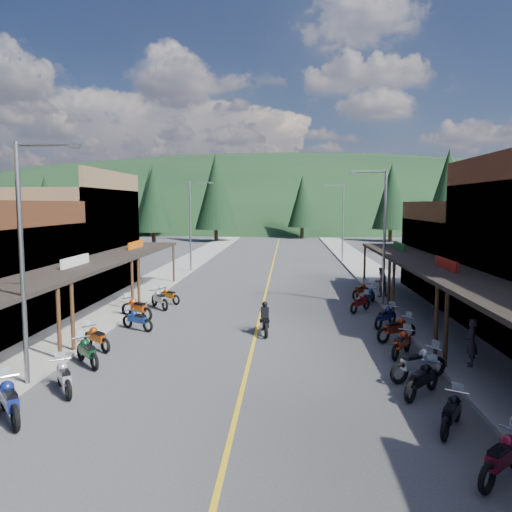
% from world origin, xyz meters
% --- Properties ---
extents(ground, '(220.00, 220.00, 0.00)m').
position_xyz_m(ground, '(0.00, 0.00, 0.00)').
color(ground, '#38383A').
rests_on(ground, ground).
extents(centerline, '(0.15, 90.00, 0.01)m').
position_xyz_m(centerline, '(0.00, 20.00, 0.01)').
color(centerline, gold).
rests_on(centerline, ground).
extents(sidewalk_west, '(3.40, 94.00, 0.15)m').
position_xyz_m(sidewalk_west, '(-8.70, 20.00, 0.07)').
color(sidewalk_west, gray).
rests_on(sidewalk_west, ground).
extents(sidewalk_east, '(3.40, 94.00, 0.15)m').
position_xyz_m(sidewalk_east, '(8.70, 20.00, 0.07)').
color(sidewalk_east, gray).
rests_on(sidewalk_east, ground).
extents(shop_west_3, '(10.90, 10.20, 8.20)m').
position_xyz_m(shop_west_3, '(-13.78, 11.30, 3.52)').
color(shop_west_3, brown).
rests_on(shop_west_3, ground).
extents(shop_east_3, '(10.90, 10.20, 6.20)m').
position_xyz_m(shop_east_3, '(13.75, 11.30, 2.53)').
color(shop_east_3, '#4C2D16').
rests_on(shop_east_3, ground).
extents(streetlight_0, '(2.16, 0.18, 8.00)m').
position_xyz_m(streetlight_0, '(-6.95, -6.00, 4.46)').
color(streetlight_0, gray).
rests_on(streetlight_0, ground).
extents(streetlight_1, '(2.16, 0.18, 8.00)m').
position_xyz_m(streetlight_1, '(-6.95, 22.00, 4.46)').
color(streetlight_1, gray).
rests_on(streetlight_1, ground).
extents(streetlight_2, '(2.16, 0.18, 8.00)m').
position_xyz_m(streetlight_2, '(6.95, 8.00, 4.46)').
color(streetlight_2, gray).
rests_on(streetlight_2, ground).
extents(streetlight_3, '(2.16, 0.18, 8.00)m').
position_xyz_m(streetlight_3, '(6.95, 30.00, 4.46)').
color(streetlight_3, gray).
rests_on(streetlight_3, ground).
extents(ridge_hill, '(310.00, 140.00, 60.00)m').
position_xyz_m(ridge_hill, '(0.00, 135.00, 0.00)').
color(ridge_hill, black).
rests_on(ridge_hill, ground).
extents(pine_0, '(5.04, 5.04, 11.00)m').
position_xyz_m(pine_0, '(-40.00, 62.00, 6.48)').
color(pine_0, black).
rests_on(pine_0, ground).
extents(pine_1, '(5.88, 5.88, 12.50)m').
position_xyz_m(pine_1, '(-24.00, 70.00, 7.24)').
color(pine_1, black).
rests_on(pine_1, ground).
extents(pine_2, '(6.72, 6.72, 14.00)m').
position_xyz_m(pine_2, '(-10.00, 58.00, 7.99)').
color(pine_2, black).
rests_on(pine_2, ground).
extents(pine_3, '(5.04, 5.04, 11.00)m').
position_xyz_m(pine_3, '(4.00, 66.00, 6.48)').
color(pine_3, black).
rests_on(pine_3, ground).
extents(pine_4, '(5.88, 5.88, 12.50)m').
position_xyz_m(pine_4, '(18.00, 60.00, 7.24)').
color(pine_4, black).
rests_on(pine_4, ground).
extents(pine_5, '(6.72, 6.72, 14.00)m').
position_xyz_m(pine_5, '(34.00, 72.00, 7.99)').
color(pine_5, black).
rests_on(pine_5, ground).
extents(pine_7, '(5.88, 5.88, 12.50)m').
position_xyz_m(pine_7, '(-32.00, 76.00, 7.24)').
color(pine_7, black).
rests_on(pine_7, ground).
extents(pine_8, '(4.48, 4.48, 10.00)m').
position_xyz_m(pine_8, '(-22.00, 40.00, 5.98)').
color(pine_8, black).
rests_on(pine_8, ground).
extents(pine_9, '(4.93, 4.93, 10.80)m').
position_xyz_m(pine_9, '(24.00, 45.00, 6.38)').
color(pine_9, black).
rests_on(pine_9, ground).
extents(pine_10, '(5.38, 5.38, 11.60)m').
position_xyz_m(pine_10, '(-18.00, 50.00, 6.78)').
color(pine_10, black).
rests_on(pine_10, ground).
extents(pine_11, '(5.82, 5.82, 12.40)m').
position_xyz_m(pine_11, '(20.00, 38.00, 7.19)').
color(pine_11, black).
rests_on(pine_11, ground).
extents(bike_west_4, '(2.05, 2.26, 1.32)m').
position_xyz_m(bike_west_4, '(-6.27, -8.50, 0.66)').
color(bike_west_4, navy).
rests_on(bike_west_4, ground).
extents(bike_west_5, '(1.69, 2.04, 1.15)m').
position_xyz_m(bike_west_5, '(-5.68, -6.38, 0.58)').
color(bike_west_5, '#ABABB1').
rests_on(bike_west_5, ground).
extents(bike_west_6, '(1.88, 2.01, 1.18)m').
position_xyz_m(bike_west_6, '(-6.01, -3.69, 0.59)').
color(bike_west_6, '#0A361A').
rests_on(bike_west_6, ground).
extents(bike_west_7, '(1.94, 1.77, 1.13)m').
position_xyz_m(bike_west_7, '(-6.45, -1.68, 0.56)').
color(bike_west_7, '#9E3E0B').
rests_on(bike_west_7, ground).
extents(bike_west_8, '(2.03, 1.57, 1.13)m').
position_xyz_m(bike_west_8, '(-5.73, 1.63, 0.56)').
color(bike_west_8, navy).
rests_on(bike_west_8, ground).
extents(bike_west_9, '(2.34, 1.90, 1.31)m').
position_xyz_m(bike_west_9, '(-6.45, 3.86, 0.66)').
color(bike_west_9, '#AB3C0C').
rests_on(bike_west_9, ground).
extents(bike_west_10, '(1.89, 2.16, 1.24)m').
position_xyz_m(bike_west_10, '(-5.93, 6.59, 0.62)').
color(bike_west_10, gray).
rests_on(bike_west_10, ground).
extents(bike_west_11, '(1.93, 1.67, 1.10)m').
position_xyz_m(bike_west_11, '(-5.75, 8.05, 0.55)').
color(bike_west_11, '#AF510C').
rests_on(bike_west_11, ground).
extents(bike_east_3, '(1.98, 1.97, 1.20)m').
position_xyz_m(bike_east_3, '(6.17, -10.77, 0.60)').
color(bike_east_3, maroon).
rests_on(bike_east_3, ground).
extents(bike_east_4, '(1.53, 1.99, 1.10)m').
position_xyz_m(bike_east_4, '(5.85, -8.34, 0.55)').
color(bike_east_4, black).
rests_on(bike_east_4, ground).
extents(bike_east_5, '(1.89, 2.05, 1.20)m').
position_xyz_m(bike_east_5, '(5.71, -5.93, 0.60)').
color(bike_east_5, black).
rests_on(bike_east_5, ground).
extents(bike_east_6, '(2.38, 1.73, 1.31)m').
position_xyz_m(bike_east_6, '(5.96, -4.51, 0.65)').
color(bike_east_6, '#A8A9AE').
rests_on(bike_east_6, ground).
extents(bike_east_7, '(1.61, 2.08, 1.16)m').
position_xyz_m(bike_east_7, '(6.01, -1.74, 0.58)').
color(bike_east_7, '#A82C0C').
rests_on(bike_east_7, ground).
extents(bike_east_8, '(2.21, 1.74, 1.23)m').
position_xyz_m(bike_east_8, '(6.29, 0.43, 0.62)').
color(bike_east_8, maroon).
rests_on(bike_east_8, ground).
extents(bike_east_9, '(1.78, 2.02, 1.16)m').
position_xyz_m(bike_east_9, '(6.30, 2.99, 0.58)').
color(bike_east_9, navy).
rests_on(bike_east_9, ground).
extents(bike_east_10, '(1.75, 2.01, 1.15)m').
position_xyz_m(bike_east_10, '(5.57, 6.46, 0.57)').
color(bike_east_10, maroon).
rests_on(bike_east_10, ground).
extents(bike_east_11, '(1.49, 2.05, 1.12)m').
position_xyz_m(bike_east_11, '(6.40, 8.69, 0.56)').
color(bike_east_11, navy).
rests_on(bike_east_11, ground).
extents(bike_east_12, '(1.77, 2.04, 1.17)m').
position_xyz_m(bike_east_12, '(6.17, 10.39, 0.58)').
color(bike_east_12, '#9C2F0B').
rests_on(bike_east_12, ground).
extents(rider_on_bike, '(0.94, 2.17, 1.60)m').
position_xyz_m(rider_on_bike, '(0.43, 1.29, 0.64)').
color(rider_on_bike, black).
rests_on(rider_on_bike, ground).
extents(pedestrian_east_a, '(0.55, 0.72, 1.75)m').
position_xyz_m(pedestrian_east_a, '(8.16, -3.26, 1.03)').
color(pedestrian_east_a, '#2D2334').
rests_on(pedestrian_east_a, sidewalk_east).
extents(pedestrian_east_b, '(1.06, 0.90, 1.89)m').
position_xyz_m(pedestrian_east_b, '(7.41, 10.44, 1.09)').
color(pedestrian_east_b, brown).
rests_on(pedestrian_east_b, sidewalk_east).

